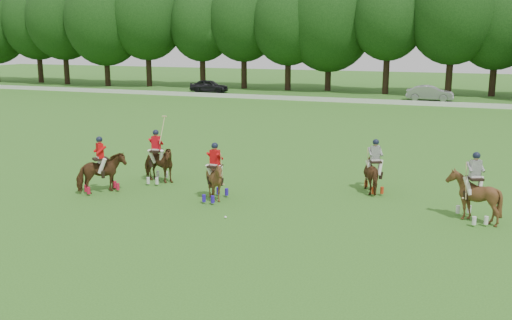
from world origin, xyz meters
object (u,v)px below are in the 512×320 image
(car_mid, at_px, (430,93))
(polo_ball, at_px, (225,217))
(polo_red_b, at_px, (157,164))
(polo_stripe_a, at_px, (374,173))
(polo_red_c, at_px, (215,180))
(polo_stripe_b, at_px, (473,196))
(polo_red_a, at_px, (101,172))
(car_left, at_px, (209,86))

(car_mid, bearing_deg, polo_ball, 172.67)
(polo_red_b, bearing_deg, polo_stripe_a, 10.71)
(polo_red_c, bearing_deg, polo_stripe_b, 5.15)
(polo_red_a, distance_m, polo_red_c, 4.91)
(car_left, xyz_separation_m, polo_red_a, (14.14, -40.44, 0.11))
(polo_stripe_a, bearing_deg, polo_ball, -128.97)
(polo_red_b, bearing_deg, car_mid, 76.87)
(polo_red_b, xyz_separation_m, polo_ball, (4.87, -3.64, -0.80))
(car_left, height_order, car_mid, car_mid)
(polo_red_a, relative_size, polo_stripe_b, 0.96)
(polo_stripe_a, bearing_deg, polo_red_a, -158.98)
(car_mid, height_order, polo_red_b, polo_red_b)
(polo_red_b, height_order, polo_red_c, polo_red_b)
(polo_red_c, bearing_deg, polo_red_a, -172.97)
(car_mid, xyz_separation_m, polo_red_b, (-8.90, -38.15, 0.09))
(car_mid, height_order, polo_ball, car_mid)
(polo_red_c, xyz_separation_m, polo_stripe_a, (5.63, 3.43, -0.03))
(car_left, bearing_deg, polo_red_b, -162.84)
(car_left, relative_size, polo_stripe_b, 1.78)
(car_left, height_order, polo_red_b, polo_red_b)
(car_left, distance_m, polo_red_b, 41.15)
(polo_stripe_b, bearing_deg, car_left, 126.12)
(car_left, relative_size, polo_ball, 48.48)
(car_mid, bearing_deg, polo_stripe_b, -175.76)
(polo_red_b, bearing_deg, polo_red_a, -119.10)
(polo_red_b, bearing_deg, polo_ball, -36.77)
(polo_red_a, bearing_deg, car_mid, 75.87)
(car_mid, distance_m, polo_red_c, 40.20)
(polo_red_c, bearing_deg, car_left, 115.50)
(polo_stripe_a, height_order, polo_ball, polo_stripe_a)
(car_left, height_order, polo_red_a, polo_red_a)
(polo_red_b, distance_m, polo_red_c, 3.97)
(car_left, bearing_deg, polo_stripe_a, -150.75)
(polo_red_b, xyz_separation_m, polo_red_c, (3.59, -1.69, -0.02))
(car_mid, relative_size, polo_stripe_b, 1.87)
(car_left, bearing_deg, car_mid, -94.84)
(car_mid, height_order, polo_red_c, polo_red_c)
(polo_red_a, bearing_deg, polo_stripe_a, 21.02)
(car_left, distance_m, polo_red_a, 42.84)
(polo_red_b, height_order, polo_stripe_a, polo_red_b)
(polo_stripe_a, bearing_deg, polo_red_b, -169.29)
(car_mid, bearing_deg, car_left, 88.18)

